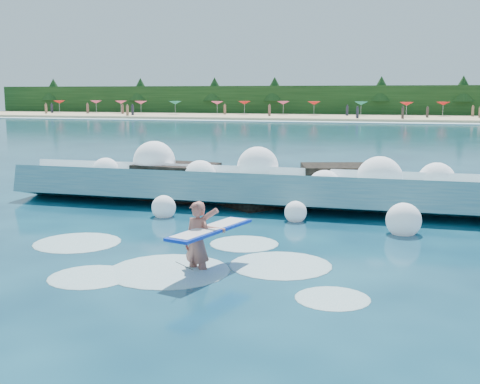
{
  "coord_description": "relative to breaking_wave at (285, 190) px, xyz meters",
  "views": [
    {
      "loc": [
        5.86,
        -12.91,
        3.76
      ],
      "look_at": [
        1.5,
        2.0,
        1.2
      ],
      "focal_mm": 45.0,
      "sensor_mm": 36.0,
      "label": 1
    }
  ],
  "objects": [
    {
      "name": "surfer_with_board",
      "position": [
        -0.2,
        -7.74,
        0.1
      ],
      "size": [
        1.26,
        2.97,
        1.81
      ],
      "color": "#AA5D4F",
      "rests_on": "ground"
    },
    {
      "name": "breaking_wave",
      "position": [
        0.0,
        0.0,
        0.0
      ],
      "size": [
        18.93,
        2.91,
        1.63
      ],
      "color": "teal",
      "rests_on": "ground"
    },
    {
      "name": "surf_foam",
      "position": [
        -0.86,
        -7.25,
        -0.57
      ],
      "size": [
        8.62,
        5.32,
        0.13
      ],
      "color": "silver",
      "rests_on": "ground"
    },
    {
      "name": "beach_umbrellas",
      "position": [
        -1.56,
        73.32,
        1.68
      ],
      "size": [
        109.94,
        6.4,
        0.5
      ],
      "color": "red",
      "rests_on": "ground"
    },
    {
      "name": "beach",
      "position": [
        -1.76,
        71.47,
        -0.37
      ],
      "size": [
        140.0,
        20.0,
        0.4
      ],
      "primitive_type": "cube",
      "color": "tan",
      "rests_on": "ground"
    },
    {
      "name": "treeline",
      "position": [
        -1.76,
        81.47,
        1.93
      ],
      "size": [
        140.0,
        4.0,
        5.0
      ],
      "primitive_type": "cube",
      "color": "black",
      "rests_on": "ground"
    },
    {
      "name": "beachgoers",
      "position": [
        3.94,
        68.63,
        0.54
      ],
      "size": [
        99.54,
        13.04,
        1.93
      ],
      "color": "#3F332D",
      "rests_on": "ground"
    },
    {
      "name": "wet_band",
      "position": [
        -1.76,
        60.47,
        -0.53
      ],
      "size": [
        140.0,
        5.0,
        0.08
      ],
      "primitive_type": "cube",
      "color": "silver",
      "rests_on": "ground"
    },
    {
      "name": "ground",
      "position": [
        -1.76,
        -6.53,
        -0.57
      ],
      "size": [
        200.0,
        200.0,
        0.0
      ],
      "primitive_type": "plane",
      "color": "#07263D",
      "rests_on": "ground"
    },
    {
      "name": "rock_cluster",
      "position": [
        -1.54,
        0.6,
        -0.07
      ],
      "size": [
        8.49,
        3.63,
        1.57
      ],
      "color": "black",
      "rests_on": "ground"
    },
    {
      "name": "wave_spray",
      "position": [
        0.19,
        -0.04,
        0.45
      ],
      "size": [
        14.67,
        4.77,
        2.16
      ],
      "color": "white",
      "rests_on": "ground"
    }
  ]
}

